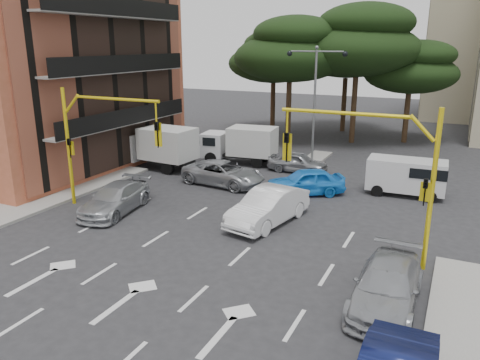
# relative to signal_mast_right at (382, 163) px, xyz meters

# --- Properties ---
(ground) EXTENTS (120.00, 120.00, 0.00)m
(ground) POSITION_rel_signal_mast_right_xyz_m (-6.80, -1.99, -3.88)
(ground) COLOR #28282B
(ground) RESTS_ON ground
(median_strip) EXTENTS (1.40, 6.00, 0.15)m
(median_strip) POSITION_rel_signal_mast_right_xyz_m (-6.80, 14.01, -3.81)
(median_strip) COLOR gray
(median_strip) RESTS_ON ground
(apartment_orange) EXTENTS (15.19, 16.15, 13.70)m
(apartment_orange) POSITION_rel_signal_mast_right_xyz_m (-24.76, 6.01, 2.97)
(apartment_orange) COLOR #A85334
(apartment_orange) RESTS_ON ground
(pine_left_near) EXTENTS (9.15, 9.15, 10.23)m
(pine_left_near) POSITION_rel_signal_mast_right_xyz_m (-10.75, 19.96, 3.72)
(pine_left_near) COLOR #382616
(pine_left_near) RESTS_ON ground
(pine_center) EXTENTS (9.98, 9.98, 11.16)m
(pine_center) POSITION_rel_signal_mast_right_xyz_m (-5.75, 21.96, 4.41)
(pine_center) COLOR #382616
(pine_center) RESTS_ON ground
(pine_left_far) EXTENTS (8.32, 8.32, 9.30)m
(pine_left_far) POSITION_rel_signal_mast_right_xyz_m (-13.75, 23.96, 3.03)
(pine_left_far) COLOR #382616
(pine_left_far) RESTS_ON ground
(pine_right) EXTENTS (7.49, 7.49, 8.37)m
(pine_right) POSITION_rel_signal_mast_right_xyz_m (-1.75, 23.96, 2.33)
(pine_right) COLOR #382616
(pine_right) RESTS_ON ground
(pine_back) EXTENTS (9.15, 9.15, 10.23)m
(pine_back) POSITION_rel_signal_mast_right_xyz_m (-7.75, 26.96, 3.72)
(pine_back) COLOR #382616
(pine_back) RESTS_ON ground
(signal_mast_right) EXTENTS (5.79, 0.37, 6.00)m
(signal_mast_right) POSITION_rel_signal_mast_right_xyz_m (0.00, 0.00, 0.00)
(signal_mast_right) COLOR yellow
(signal_mast_right) RESTS_ON ground
(signal_mast_left) EXTENTS (5.79, 0.37, 6.00)m
(signal_mast_left) POSITION_rel_signal_mast_right_xyz_m (-13.61, 0.00, 0.00)
(signal_mast_left) COLOR yellow
(signal_mast_left) RESTS_ON ground
(street_lamp_center) EXTENTS (4.16, 0.36, 7.77)m
(street_lamp_center) POSITION_rel_signal_mast_right_xyz_m (-6.80, 14.01, 1.54)
(street_lamp_center) COLOR slate
(street_lamp_center) RESTS_ON median_strip
(car_white_hatch) EXTENTS (2.60, 5.15, 1.62)m
(car_white_hatch) POSITION_rel_signal_mast_right_xyz_m (-5.16, 1.79, -3.07)
(car_white_hatch) COLOR white
(car_white_hatch) RESTS_ON ground
(car_blue_compact) EXTENTS (4.53, 3.77, 1.46)m
(car_blue_compact) POSITION_rel_signal_mast_right_xyz_m (-4.94, 6.71, -3.16)
(car_blue_compact) COLOR #1A7EDD
(car_blue_compact) RESTS_ON ground
(car_silver_wagon) EXTENTS (2.59, 4.95, 1.37)m
(car_silver_wagon) POSITION_rel_signal_mast_right_xyz_m (-12.56, -0.07, -3.20)
(car_silver_wagon) COLOR #A8ACB1
(car_silver_wagon) RESTS_ON ground
(car_silver_cross_a) EXTENTS (5.22, 2.82, 1.39)m
(car_silver_cross_a) POSITION_rel_signal_mast_right_xyz_m (-9.90, 6.41, -3.19)
(car_silver_cross_a) COLOR #9EA1A6
(car_silver_cross_a) RESTS_ON ground
(car_silver_cross_b) EXTENTS (3.89, 1.58, 1.32)m
(car_silver_cross_b) POSITION_rel_signal_mast_right_xyz_m (-6.85, 11.01, -3.22)
(car_silver_cross_b) COLOR gray
(car_silver_cross_b) RESTS_ON ground
(car_silver_parked) EXTENTS (1.95, 4.78, 1.39)m
(car_silver_parked) POSITION_rel_signal_mast_right_xyz_m (0.95, -3.19, -3.19)
(car_silver_parked) COLOR #97999E
(car_silver_parked) RESTS_ON ground
(van_white) EXTENTS (4.16, 2.01, 2.05)m
(van_white) POSITION_rel_signal_mast_right_xyz_m (0.05, 9.01, -2.86)
(van_white) COLOR silver
(van_white) RESTS_ON ground
(box_truck_a) EXTENTS (5.79, 2.74, 2.78)m
(box_truck_a) POSITION_rel_signal_mast_right_xyz_m (-15.80, 8.01, -2.50)
(box_truck_a) COLOR white
(box_truck_a) RESTS_ON ground
(box_truck_b) EXTENTS (5.43, 2.77, 2.57)m
(box_truck_b) POSITION_rel_signal_mast_right_xyz_m (-11.30, 11.54, -2.60)
(box_truck_b) COLOR silver
(box_truck_b) RESTS_ON ground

